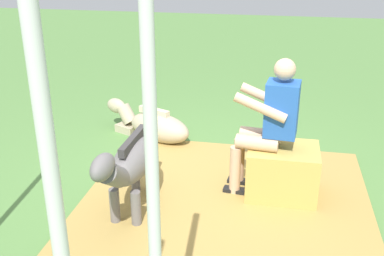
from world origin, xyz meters
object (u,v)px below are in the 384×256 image
at_px(pony_standing, 131,163).
at_px(pony_lying, 153,125).
at_px(hay_bale, 282,172).
at_px(person_seated, 268,121).
at_px(tent_pole_left, 154,217).

distance_m(pony_standing, pony_lying, 1.78).
xyz_separation_m(hay_bale, pony_lying, (1.63, -1.13, -0.07)).
bearing_deg(pony_standing, person_seated, -152.72).
height_order(pony_standing, pony_lying, pony_standing).
distance_m(hay_bale, pony_standing, 1.50).
bearing_deg(tent_pole_left, pony_lying, -74.00).
bearing_deg(pony_lying, tent_pole_left, 106.00).
relative_size(person_seated, tent_pole_left, 0.58).
height_order(person_seated, pony_standing, person_seated).
bearing_deg(person_seated, hay_bale, 176.16).
height_order(hay_bale, person_seated, person_seated).
height_order(pony_lying, tent_pole_left, tent_pole_left).
distance_m(person_seated, pony_standing, 1.36).
distance_m(hay_bale, pony_lying, 1.98).
relative_size(hay_bale, pony_standing, 0.51).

